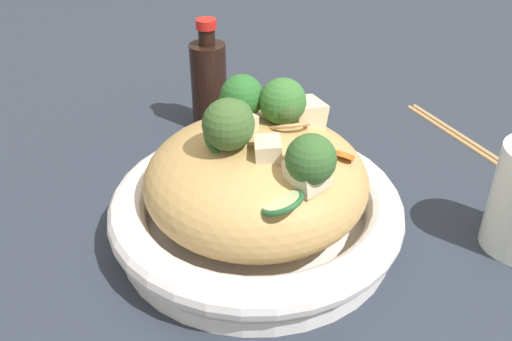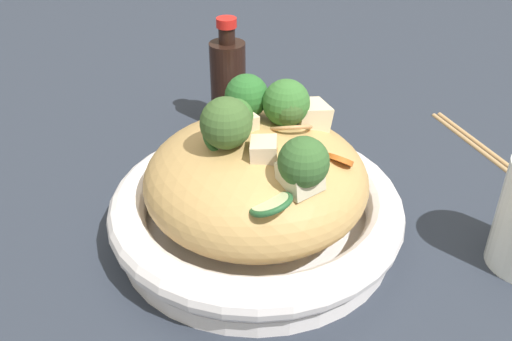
{
  "view_description": "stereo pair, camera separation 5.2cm",
  "coord_description": "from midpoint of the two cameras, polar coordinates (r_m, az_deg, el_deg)",
  "views": [
    {
      "loc": [
        -0.47,
        0.15,
        0.4
      ],
      "look_at": [
        0.0,
        0.0,
        0.08
      ],
      "focal_mm": 40.19,
      "sensor_mm": 36.0,
      "label": 1
    },
    {
      "loc": [
        -0.48,
        0.1,
        0.4
      ],
      "look_at": [
        0.0,
        0.0,
        0.08
      ],
      "focal_mm": 40.19,
      "sensor_mm": 36.0,
      "label": 2
    }
  ],
  "objects": [
    {
      "name": "noodle_heap",
      "position": [
        0.59,
        2.52,
        -0.95
      ],
      "size": [
        0.23,
        0.23,
        0.12
      ],
      "color": "tan",
      "rests_on": "serving_bowl"
    },
    {
      "name": "chicken_chunks",
      "position": [
        0.56,
        5.9,
        3.07
      ],
      "size": [
        0.14,
        0.12,
        0.04
      ],
      "color": "beige",
      "rests_on": "serving_bowl"
    },
    {
      "name": "carrot_coins",
      "position": [
        0.55,
        5.92,
        1.83
      ],
      "size": [
        0.19,
        0.11,
        0.04
      ],
      "color": "orange",
      "rests_on": "serving_bowl"
    },
    {
      "name": "broccoli_florets",
      "position": [
        0.55,
        3.58,
        5.09
      ],
      "size": [
        0.18,
        0.13,
        0.07
      ],
      "color": "#98B671",
      "rests_on": "serving_bowl"
    },
    {
      "name": "ground_plane",
      "position": [
        0.63,
        2.36,
        -6.38
      ],
      "size": [
        3.0,
        3.0,
        0.0
      ],
      "primitive_type": "plane",
      "color": "#282E39"
    },
    {
      "name": "zucchini_slices",
      "position": [
        0.53,
        1.33,
        0.99
      ],
      "size": [
        0.15,
        0.08,
        0.05
      ],
      "color": "beige",
      "rests_on": "serving_bowl"
    },
    {
      "name": "soy_sauce_bottle",
      "position": [
        0.81,
        -0.96,
        8.78
      ],
      "size": [
        0.05,
        0.05,
        0.16
      ],
      "color": "black",
      "rests_on": "ground_plane"
    },
    {
      "name": "chopsticks_pair",
      "position": [
        0.84,
        23.66,
        1.78
      ],
      "size": [
        0.23,
        0.05,
        0.01
      ],
      "color": "tan",
      "rests_on": "ground_plane"
    },
    {
      "name": "serving_bowl",
      "position": [
        0.61,
        2.42,
        -4.25
      ],
      "size": [
        0.31,
        0.31,
        0.06
      ],
      "color": "white",
      "rests_on": "ground_plane"
    }
  ]
}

